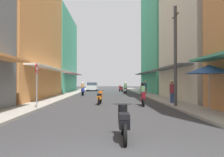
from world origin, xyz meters
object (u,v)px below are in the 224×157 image
object	(u,v)px
motorbike_maroon	(143,95)
motorbike_blue	(83,89)
motorbike_orange	(100,97)
motorbike_black	(124,121)
street_sign_no_entry	(37,80)
pedestrian_midway	(172,90)
utility_pole	(175,56)
pedestrian_far	(146,87)
vendor_umbrella	(209,69)
motorbike_red	(121,89)
parked_car	(92,87)
motorbike_silver	(125,88)

from	to	relation	value
motorbike_maroon	motorbike_blue	size ratio (longest dim) A/B	1.02
motorbike_maroon	motorbike_orange	world-z (taller)	motorbike_maroon
motorbike_black	street_sign_no_entry	size ratio (longest dim) A/B	0.68
pedestrian_midway	utility_pole	bearing A→B (deg)	-100.08
motorbike_blue	street_sign_no_entry	bearing A→B (deg)	-94.63
pedestrian_far	vendor_umbrella	distance (m)	17.32
vendor_umbrella	street_sign_no_entry	size ratio (longest dim) A/B	0.93
motorbike_red	parked_car	xyz separation A→B (m)	(-4.70, 3.30, 0.24)
motorbike_black	utility_pole	size ratio (longest dim) A/B	0.29
utility_pole	pedestrian_midway	bearing A→B (deg)	79.92
motorbike_red	motorbike_blue	bearing A→B (deg)	-117.09
motorbike_maroon	parked_car	bearing A→B (deg)	101.50
motorbike_black	motorbike_orange	bearing A→B (deg)	95.71
motorbike_silver	pedestrian_far	world-z (taller)	pedestrian_far
motorbike_blue	pedestrian_midway	xyz separation A→B (m)	(7.44, -10.52, 0.29)
motorbike_black	motorbike_blue	size ratio (longest dim) A/B	1.02
motorbike_maroon	pedestrian_midway	xyz separation A→B (m)	(2.20, 0.88, 0.29)
motorbike_blue	street_sign_no_entry	size ratio (longest dim) A/B	0.67
motorbike_silver	parked_car	world-z (taller)	motorbike_silver
pedestrian_far	pedestrian_midway	size ratio (longest dim) A/B	0.98
motorbike_black	pedestrian_far	world-z (taller)	pedestrian_far
pedestrian_far	street_sign_no_entry	distance (m)	18.12
street_sign_no_entry	vendor_umbrella	bearing A→B (deg)	-8.86
motorbike_red	utility_pole	distance (m)	22.59
motorbike_black	street_sign_no_entry	world-z (taller)	street_sign_no_entry
motorbike_red	motorbike_silver	world-z (taller)	motorbike_silver
parked_car	pedestrian_far	bearing A→B (deg)	-55.73
parked_car	vendor_umbrella	bearing A→B (deg)	-74.52
motorbike_orange	pedestrian_far	xyz separation A→B (m)	(5.33, 12.49, 0.47)
motorbike_black	utility_pole	world-z (taller)	utility_pole
parked_car	vendor_umbrella	world-z (taller)	vendor_umbrella
motorbike_red	street_sign_no_entry	world-z (taller)	street_sign_no_entry
parked_car	vendor_umbrella	size ratio (longest dim) A/B	1.69
motorbike_blue	street_sign_no_entry	world-z (taller)	street_sign_no_entry
street_sign_no_entry	utility_pole	bearing A→B (deg)	7.38
utility_pole	motorbike_silver	bearing A→B (deg)	96.73
utility_pole	street_sign_no_entry	distance (m)	8.38
utility_pole	street_sign_no_entry	size ratio (longest dim) A/B	2.37
street_sign_no_entry	pedestrian_midway	bearing A→B (deg)	20.20
motorbike_maroon	motorbike_black	size ratio (longest dim) A/B	1.00
parked_car	street_sign_no_entry	xyz separation A→B (m)	(-1.38, -26.69, 0.98)
motorbike_blue	pedestrian_far	bearing A→B (deg)	15.85
motorbike_black	pedestrian_midway	size ratio (longest dim) A/B	1.02
motorbike_maroon	pedestrian_far	world-z (taller)	pedestrian_far
motorbike_black	pedestrian_midway	distance (m)	10.56
motorbike_black	street_sign_no_entry	distance (m)	8.02
motorbike_red	pedestrian_far	distance (m)	8.03
utility_pole	pedestrian_far	bearing A→B (deg)	87.68
motorbike_maroon	pedestrian_far	size ratio (longest dim) A/B	1.05
pedestrian_midway	motorbike_red	bearing A→B (deg)	96.94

